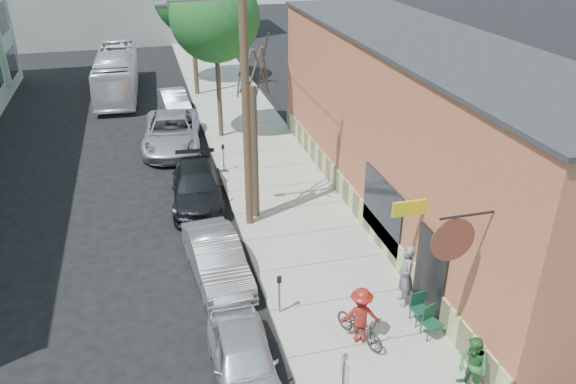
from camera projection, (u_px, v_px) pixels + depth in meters
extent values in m
plane|color=black|center=(202.00, 326.00, 15.93)|extent=(120.00, 120.00, 0.00)
cube|color=#A4A398|center=(264.00, 160.00, 26.38)|extent=(4.50, 58.00, 0.15)
cube|color=#AC5E40|center=(422.00, 131.00, 20.85)|extent=(5.00, 20.00, 6.50)
cube|color=#2B2B2D|center=(432.00, 41.00, 19.37)|extent=(5.20, 20.20, 0.12)
cube|color=#C7C37C|center=(354.00, 203.00, 21.49)|extent=(0.10, 20.00, 1.10)
cube|color=black|center=(430.00, 275.00, 15.96)|extent=(0.10, 1.60, 2.60)
cube|color=black|center=(382.00, 209.00, 18.85)|extent=(0.08, 3.00, 2.20)
cylinder|color=brown|center=(453.00, 240.00, 12.68)|extent=(1.10, 0.06, 1.10)
cube|color=gold|center=(409.00, 208.00, 15.74)|extent=(1.00, 0.08, 0.45)
cube|color=silver|center=(345.00, 370.00, 10.93)|extent=(0.02, 0.45, 0.60)
cylinder|color=slate|center=(279.00, 297.00, 16.01)|extent=(0.06, 0.06, 1.10)
cylinder|color=black|center=(279.00, 280.00, 15.74)|extent=(0.14, 0.14, 0.18)
cylinder|color=slate|center=(224.00, 159.00, 24.91)|extent=(0.06, 0.06, 1.10)
cylinder|color=black|center=(223.00, 147.00, 24.64)|extent=(0.14, 0.14, 0.18)
cylinder|color=#503A28|center=(245.00, 92.00, 18.73)|extent=(0.28, 0.28, 10.00)
cylinder|color=slate|center=(160.00, 4.00, 16.86)|extent=(0.35, 0.24, 0.24)
cylinder|color=#503A28|center=(191.00, 12.00, 33.52)|extent=(0.28, 0.28, 10.00)
cylinder|color=#44392C|center=(255.00, 154.00, 20.31)|extent=(0.24, 0.24, 5.06)
cylinder|color=#44392C|center=(218.00, 82.00, 27.84)|extent=(0.24, 0.24, 5.60)
sphere|color=#205E25|center=(215.00, 17.00, 26.43)|extent=(4.27, 4.27, 4.27)
cylinder|color=#44392C|center=(194.00, 43.00, 37.44)|extent=(0.24, 0.24, 5.14)
imported|color=slate|center=(405.00, 276.00, 16.21)|extent=(0.63, 0.81, 1.96)
imported|color=#28652F|center=(473.00, 366.00, 13.24)|extent=(0.73, 0.87, 1.58)
imported|color=maroon|center=(361.00, 315.00, 14.85)|extent=(1.19, 0.88, 1.65)
imported|color=black|center=(360.00, 327.00, 15.02)|extent=(1.21, 1.80, 0.89)
imported|color=silver|center=(244.00, 359.00, 13.83)|extent=(1.60, 3.89, 1.32)
imported|color=#95999C|center=(217.00, 258.00, 17.77)|extent=(1.88, 4.41, 1.41)
imported|color=black|center=(197.00, 187.00, 22.41)|extent=(2.38, 5.02, 1.41)
imported|color=#B1B1B9|center=(172.00, 132.00, 27.66)|extent=(3.27, 6.07, 1.62)
imported|color=#A5A5AD|center=(174.00, 102.00, 32.53)|extent=(1.79, 4.13, 1.32)
imported|color=white|center=(117.00, 73.00, 35.59)|extent=(2.69, 9.90, 2.73)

